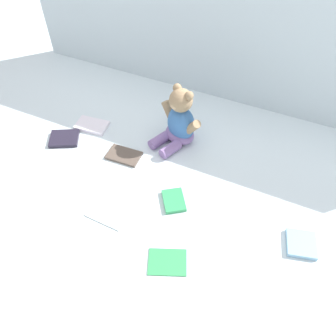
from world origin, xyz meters
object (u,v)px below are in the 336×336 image
at_px(book_case_2, 92,125).
at_px(book_case_5, 167,262).
at_px(book_case_1, 301,244).
at_px(book_case_6, 174,201).
at_px(teddy_bear, 179,122).
at_px(book_case_3, 110,211).
at_px(book_case_4, 124,155).
at_px(book_case_0, 64,138).

xyz_separation_m(book_case_2, book_case_5, (0.52, -0.40, -0.00)).
relative_size(book_case_1, book_case_6, 0.99).
distance_m(book_case_2, book_case_6, 0.49).
height_order(book_case_1, book_case_6, book_case_1).
height_order(teddy_bear, book_case_5, teddy_bear).
bearing_deg(book_case_3, book_case_2, 42.44).
bearing_deg(book_case_6, teddy_bear, 75.73).
bearing_deg(book_case_5, book_case_4, -157.00).
xyz_separation_m(book_case_0, book_case_3, (0.33, -0.21, -0.00)).
height_order(book_case_2, book_case_6, same).
xyz_separation_m(teddy_bear, book_case_6, (0.10, -0.28, -0.08)).
bearing_deg(book_case_3, teddy_bear, -7.97).
relative_size(teddy_bear, book_case_1, 2.58).
xyz_separation_m(book_case_1, book_case_4, (-0.66, 0.10, -0.00)).
bearing_deg(book_case_2, book_case_3, -146.47).
height_order(teddy_bear, book_case_4, teddy_bear).
relative_size(book_case_1, book_case_2, 0.72).
relative_size(book_case_3, book_case_6, 1.45).
relative_size(book_case_5, book_case_6, 1.23).
xyz_separation_m(book_case_1, book_case_6, (-0.41, -0.01, -0.00)).
relative_size(book_case_0, book_case_6, 1.19).
distance_m(book_case_0, book_case_3, 0.39).
height_order(book_case_3, book_case_4, book_case_4).
distance_m(book_case_1, book_case_3, 0.60).
height_order(book_case_0, book_case_1, book_case_1).
bearing_deg(book_case_3, book_case_6, -52.87).
bearing_deg(book_case_2, book_case_0, 145.54).
bearing_deg(book_case_0, book_case_6, 51.93).
bearing_deg(book_case_1, book_case_6, 167.27).
bearing_deg(book_case_2, book_case_1, -109.24).
relative_size(teddy_bear, book_case_3, 1.78).
bearing_deg(book_case_2, book_case_6, -121.02).
height_order(book_case_2, book_case_3, book_case_2).
bearing_deg(book_case_5, book_case_1, 99.76).
bearing_deg(book_case_6, book_case_4, 121.73).
bearing_deg(book_case_4, book_case_3, 15.27).
distance_m(book_case_1, book_case_4, 0.67).
distance_m(book_case_0, book_case_4, 0.25).
bearing_deg(book_case_0, book_case_1, 57.33).
distance_m(book_case_0, book_case_5, 0.64).
distance_m(book_case_4, book_case_6, 0.27).
bearing_deg(book_case_4, book_case_1, 78.16).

